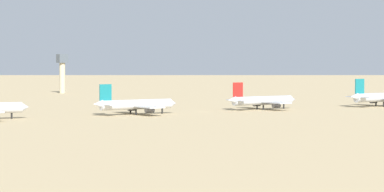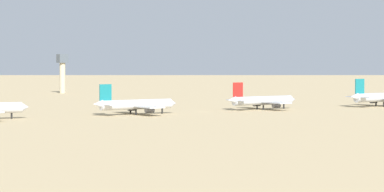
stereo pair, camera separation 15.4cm
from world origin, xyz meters
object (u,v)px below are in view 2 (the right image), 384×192
object	(u,v)px
parked_jet_red_4	(262,101)
control_tower	(62,70)
parked_jet_teal_3	(136,105)
parked_jet_teal_5	(382,97)

from	to	relation	value
parked_jet_red_4	control_tower	xyz separation A→B (m)	(-3.82, 182.55, 9.71)
parked_jet_red_4	parked_jet_teal_3	bearing A→B (deg)	-179.03
parked_jet_red_4	control_tower	distance (m)	182.84
parked_jet_red_4	control_tower	world-z (taller)	control_tower
parked_jet_teal_5	control_tower	xyz separation A→B (m)	(-57.69, 190.84, 9.42)
parked_jet_red_4	parked_jet_teal_5	world-z (taller)	parked_jet_teal_5
parked_jet_red_4	parked_jet_teal_5	bearing A→B (deg)	-9.04
parked_jet_teal_5	parked_jet_red_4	bearing A→B (deg)	169.82
parked_jet_teal_5	control_tower	distance (m)	199.59
parked_jet_red_4	parked_jet_teal_5	size ratio (longest dim) A/B	0.92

